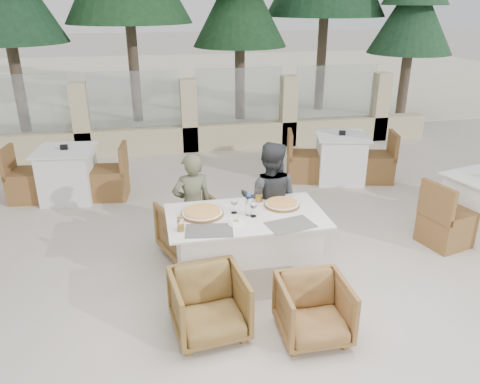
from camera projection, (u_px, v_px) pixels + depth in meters
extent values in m
plane|color=beige|center=(238.00, 283.00, 4.96)|extent=(80.00, 80.00, 0.00)
cube|color=#F7EDCA|center=(165.00, 78.00, 17.63)|extent=(30.00, 16.00, 0.01)
cone|color=#1C4124|center=(3.00, 1.00, 9.59)|extent=(2.42, 2.42, 5.50)
cone|color=#1D4322|center=(240.00, 12.00, 10.80)|extent=(2.20, 2.20, 5.00)
cone|color=#224C2C|center=(412.00, 23.00, 11.01)|extent=(1.98, 1.98, 4.50)
cube|color=#5C574F|center=(209.00, 231.00, 4.41)|extent=(0.49, 0.36, 0.00)
cube|color=#635E55|center=(291.00, 225.00, 4.53)|extent=(0.50, 0.39, 0.00)
cylinder|color=orange|center=(202.00, 212.00, 4.73)|extent=(0.57, 0.57, 0.06)
cylinder|color=#C7591B|center=(282.00, 204.00, 4.93)|extent=(0.44, 0.44, 0.05)
cylinder|color=#C2E4FF|center=(249.00, 205.00, 4.69)|extent=(0.08, 0.08, 0.23)
cylinder|color=gold|center=(181.00, 224.00, 4.39)|extent=(0.07, 0.07, 0.14)
cylinder|color=gold|center=(259.00, 195.00, 5.03)|extent=(0.10, 0.10, 0.15)
imported|color=brown|center=(193.00, 229.00, 5.42)|extent=(0.89, 0.90, 0.64)
imported|color=brown|center=(265.00, 228.00, 5.51)|extent=(0.73, 0.74, 0.58)
imported|color=brown|center=(209.00, 305.00, 4.13)|extent=(0.70, 0.72, 0.59)
imported|color=olive|center=(314.00, 310.00, 4.09)|extent=(0.60, 0.62, 0.56)
imported|color=#5B5D44|center=(193.00, 206.00, 5.30)|extent=(0.49, 0.35, 1.25)
imported|color=#343739|center=(269.00, 200.00, 5.29)|extent=(0.81, 0.72, 1.37)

